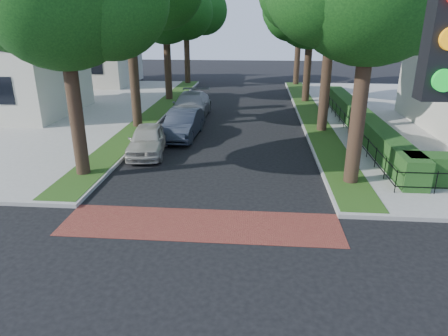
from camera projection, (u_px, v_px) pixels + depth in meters
The scene contains 14 objects.
ground at pixel (183, 287), 9.87m from camera, with size 120.00×120.00×0.00m, color black.
crosswalk_far at pixel (201, 225), 12.86m from camera, with size 9.00×2.20×0.01m, color maroon.
grass_strip_ne at pixel (311, 114), 27.23m from camera, with size 1.60×29.80×0.02m, color #254714.
grass_strip_nw at pixel (156, 112), 28.08m from camera, with size 1.60×29.80×0.02m, color #254714.
tree_right_far at pixel (313, 10), 29.66m from camera, with size 7.25×6.23×9.74m.
tree_right_back at pixel (301, 8), 37.95m from camera, with size 7.50×6.45×10.20m.
tree_left_far at pixel (167, 7), 30.45m from camera, with size 7.00×6.02×9.86m.
tree_left_back at pixel (187, 7), 38.77m from camera, with size 7.75×6.66×10.44m.
hedge_main_road at pixel (361, 121), 23.01m from camera, with size 1.00×18.00×1.20m, color #184016.
fence_main_road at pixel (346, 123), 23.13m from camera, with size 0.06×18.00×0.90m, color black, non-canonical shape.
house_left_far at pixel (84, 33), 39.23m from camera, with size 10.00×9.00×10.14m.
parked_car_front at pixel (148, 140), 19.48m from camera, with size 1.69×4.19×1.43m, color #B2AEA0.
parked_car_middle at pixel (183, 124), 22.22m from camera, with size 1.62×4.64×1.53m, color #212732.
parked_car_rear at pixel (191, 106), 26.74m from camera, with size 2.31×5.68×1.65m, color gray.
Camera 1 is at (1.71, -8.12, 6.18)m, focal length 32.00 mm.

